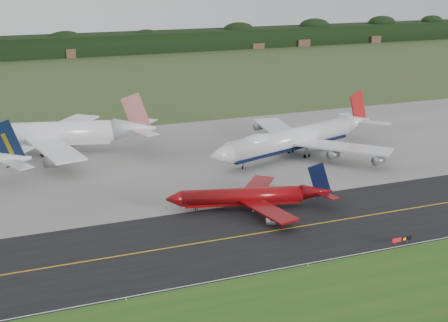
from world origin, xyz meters
TOP-DOWN VIEW (x-y plane):
  - ground at (0.00, 0.00)m, footprint 600.00×600.00m
  - grass_verge at (0.00, -35.00)m, footprint 400.00×30.00m
  - taxiway at (0.00, -4.00)m, footprint 400.00×32.00m
  - apron at (0.00, 51.00)m, footprint 400.00×78.00m
  - taxiway_centreline at (0.00, -4.00)m, footprint 400.00×0.40m
  - taxiway_edge_line at (0.00, -19.50)m, footprint 400.00×0.25m
  - horizon_treeline at (0.00, 273.76)m, footprint 700.00×25.00m
  - jet_ba_747 at (27.75, 41.13)m, footprint 61.48×49.66m
  - jet_red_737 at (0.11, 9.14)m, footprint 37.19×29.74m
  - jet_star_tail at (-38.19, 69.95)m, footprint 63.92×52.48m
  - taxiway_sign at (19.90, -18.81)m, footprint 4.41×0.21m
  - edge_marker_left at (-34.99, -20.50)m, footprint 0.16×0.16m
  - edge_marker_center at (-1.63, -20.50)m, footprint 0.16×0.16m

SIDE VIEW (x-z plane):
  - ground at x=0.00m, z-range 0.00..0.00m
  - grass_verge at x=0.00m, z-range 0.00..0.01m
  - apron at x=0.00m, z-range 0.00..0.01m
  - taxiway at x=0.00m, z-range 0.00..0.02m
  - taxiway_centreline at x=0.00m, z-range 0.03..0.03m
  - taxiway_edge_line at x=0.00m, z-range 0.03..0.03m
  - edge_marker_left at x=-34.99m, z-range 0.00..0.50m
  - edge_marker_center at x=-1.63m, z-range 0.00..0.50m
  - taxiway_sign at x=19.90m, z-range 0.30..1.77m
  - jet_red_737 at x=0.11m, z-range -2.27..7.88m
  - jet_ba_747 at x=27.75m, z-range -2.53..13.31m
  - horizon_treeline at x=0.00m, z-range -0.53..11.47m
  - jet_star_tail at x=-38.19m, z-range -2.84..14.18m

